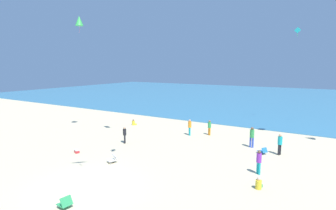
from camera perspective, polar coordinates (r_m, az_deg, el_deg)
name	(u,v)px	position (r m, az deg, el deg)	size (l,w,h in m)	color
ground_plane	(175,143)	(23.31, 1.52, -8.20)	(120.00, 120.00, 0.00)	beige
ocean_water	(265,98)	(59.68, 20.33, 1.54)	(120.00, 60.00, 0.05)	teal
beach_chair_far_left	(113,159)	(19.06, -11.94, -11.39)	(0.80, 0.84, 0.56)	white
beach_chair_near_camera	(263,151)	(21.65, 19.98, -9.39)	(0.83, 0.77, 0.53)	#2370B2
beach_chair_far_right	(65,203)	(14.11, -21.53, -19.20)	(0.69, 0.62, 0.59)	#2D9956
cooler_box	(77,151)	(21.85, -19.28, -9.50)	(0.55, 0.45, 0.25)	red
person_0	(209,127)	(25.85, 9.03, -4.66)	(0.41, 0.41, 1.49)	orange
person_1	(190,126)	(25.53, 4.76, -4.63)	(0.44, 0.44, 1.58)	#19ADB2
person_2	(134,123)	(30.23, -7.49, -3.89)	(0.57, 0.59, 0.68)	yellow
person_3	(125,134)	(23.21, -9.44, -6.22)	(0.40, 0.40, 1.46)	black
person_4	(252,136)	(22.79, 17.84, -6.40)	(0.35, 0.35, 1.73)	blue
person_5	(259,184)	(15.82, 19.18, -16.02)	(0.35, 0.57, 0.69)	yellow
person_6	(280,143)	(21.68, 23.22, -7.59)	(0.43, 0.43, 1.64)	black
person_7	(259,160)	(17.51, 19.22, -11.33)	(0.43, 0.43, 1.55)	#19ADB2
kite_teal	(298,30)	(34.18, 26.43, 14.38)	(0.72, 0.15, 1.06)	#1EADAD
kite_green	(79,21)	(27.52, -18.80, 16.99)	(1.08, 1.08, 1.59)	green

